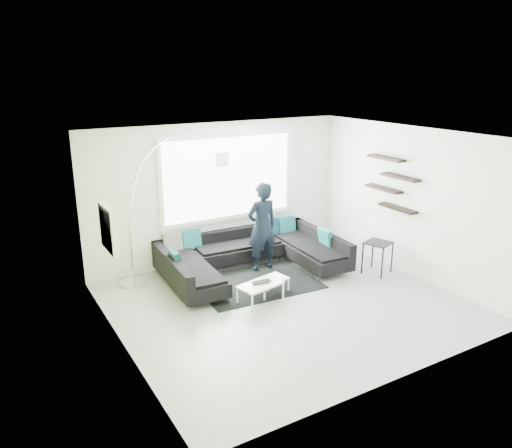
{
  "coord_description": "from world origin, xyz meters",
  "views": [
    {
      "loc": [
        -4.31,
        -6.31,
        3.77
      ],
      "look_at": [
        -0.07,
        0.9,
        1.17
      ],
      "focal_mm": 35.0,
      "sensor_mm": 36.0,
      "label": 1
    }
  ],
  "objects_px": {
    "person": "(262,227)",
    "laptop": "(263,283)",
    "coffee_table": "(265,289)",
    "sectional_sofa": "(252,257)",
    "arc_lamp": "(128,215)",
    "side_table": "(377,258)"
  },
  "relations": [
    {
      "from": "arc_lamp",
      "to": "side_table",
      "type": "height_order",
      "value": "arc_lamp"
    },
    {
      "from": "arc_lamp",
      "to": "laptop",
      "type": "height_order",
      "value": "arc_lamp"
    },
    {
      "from": "sectional_sofa",
      "to": "laptop",
      "type": "height_order",
      "value": "sectional_sofa"
    },
    {
      "from": "side_table",
      "to": "laptop",
      "type": "height_order",
      "value": "side_table"
    },
    {
      "from": "side_table",
      "to": "laptop",
      "type": "bearing_deg",
      "value": 178.53
    },
    {
      "from": "sectional_sofa",
      "to": "side_table",
      "type": "distance_m",
      "value": 2.41
    },
    {
      "from": "sectional_sofa",
      "to": "laptop",
      "type": "distance_m",
      "value": 1.25
    },
    {
      "from": "side_table",
      "to": "laptop",
      "type": "xyz_separation_m",
      "value": [
        -2.53,
        0.07,
        0.02
      ]
    },
    {
      "from": "arc_lamp",
      "to": "person",
      "type": "bearing_deg",
      "value": -26.96
    },
    {
      "from": "coffee_table",
      "to": "arc_lamp",
      "type": "distance_m",
      "value": 2.74
    },
    {
      "from": "coffee_table",
      "to": "side_table",
      "type": "relative_size",
      "value": 1.54
    },
    {
      "from": "coffee_table",
      "to": "arc_lamp",
      "type": "bearing_deg",
      "value": 125.53
    },
    {
      "from": "coffee_table",
      "to": "arc_lamp",
      "type": "relative_size",
      "value": 0.37
    },
    {
      "from": "person",
      "to": "coffee_table",
      "type": "bearing_deg",
      "value": 61.23
    },
    {
      "from": "sectional_sofa",
      "to": "arc_lamp",
      "type": "bearing_deg",
      "value": 166.69
    },
    {
      "from": "laptop",
      "to": "side_table",
      "type": "bearing_deg",
      "value": 1.44
    },
    {
      "from": "arc_lamp",
      "to": "person",
      "type": "xyz_separation_m",
      "value": [
        2.41,
        -0.59,
        -0.45
      ]
    },
    {
      "from": "coffee_table",
      "to": "side_table",
      "type": "distance_m",
      "value": 2.42
    },
    {
      "from": "sectional_sofa",
      "to": "laptop",
      "type": "relative_size",
      "value": 9.98
    },
    {
      "from": "person",
      "to": "laptop",
      "type": "relative_size",
      "value": 5.0
    },
    {
      "from": "coffee_table",
      "to": "side_table",
      "type": "bearing_deg",
      "value": -15.63
    },
    {
      "from": "coffee_table",
      "to": "person",
      "type": "height_order",
      "value": "person"
    }
  ]
}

